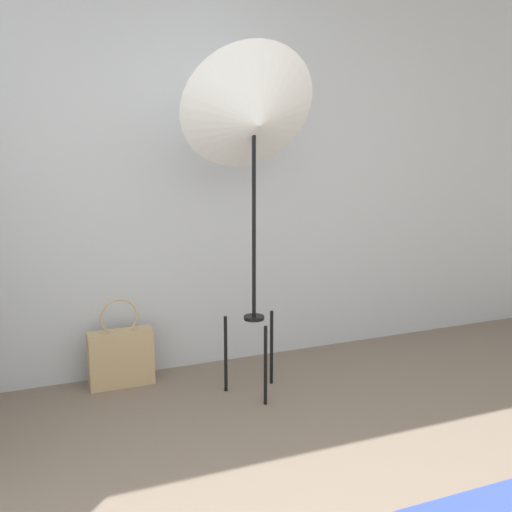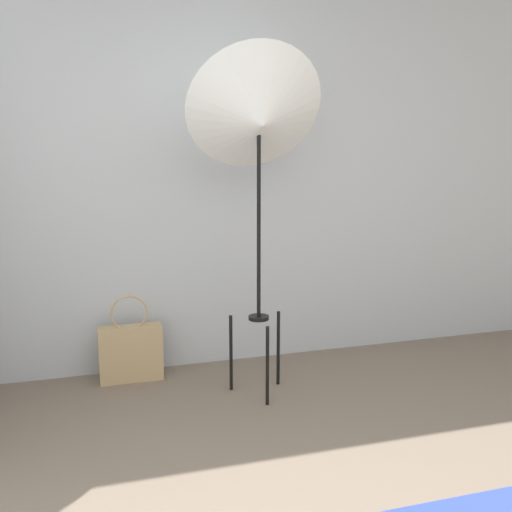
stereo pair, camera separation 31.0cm
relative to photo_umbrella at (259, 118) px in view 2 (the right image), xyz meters
The scene contains 3 objects.
wall_back 0.65m from the photo_umbrella, 90.21° to the left, with size 8.00×0.05×2.60m.
photo_umbrella is the anchor object (origin of this frame).
tote_bag 1.62m from the photo_umbrella, 150.27° to the left, with size 0.38×0.12×0.54m.
Camera 2 is at (-0.95, -1.27, 1.48)m, focal length 42.00 mm.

